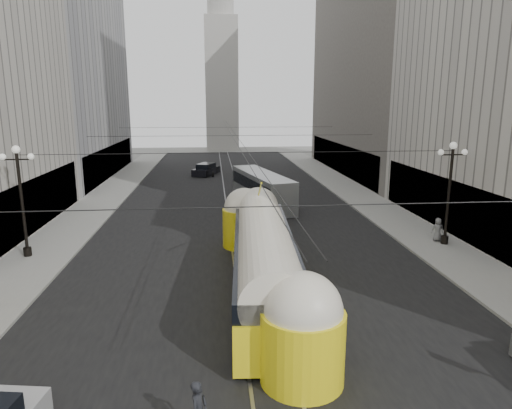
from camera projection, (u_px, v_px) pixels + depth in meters
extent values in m
cube|color=black|center=(234.00, 201.00, 41.67)|extent=(20.00, 85.00, 0.02)
cube|color=gray|center=(108.00, 195.00, 43.97)|extent=(4.00, 72.00, 0.15)
cube|color=gray|center=(351.00, 191.00, 46.15)|extent=(4.00, 72.00, 0.15)
cube|color=gray|center=(226.00, 201.00, 41.61)|extent=(0.12, 85.00, 0.04)
cube|color=gray|center=(242.00, 201.00, 41.74)|extent=(0.12, 85.00, 0.04)
cube|color=black|center=(37.00, 203.00, 31.71)|extent=(0.10, 18.00, 3.60)
cube|color=#999999|center=(51.00, 56.00, 51.87)|extent=(12.00, 28.00, 28.00)
cube|color=black|center=(112.00, 160.00, 55.03)|extent=(0.10, 25.20, 3.60)
cube|color=black|center=(438.00, 201.00, 32.31)|extent=(0.10, 18.00, 3.60)
cube|color=#514C47|center=(392.00, 42.00, 55.05)|extent=(12.00, 32.00, 32.00)
cube|color=black|center=(339.00, 158.00, 57.57)|extent=(0.10, 28.80, 3.60)
cube|color=#B2AFA8|center=(222.00, 85.00, 85.21)|extent=(6.00, 6.00, 24.00)
cylinder|color=#B2AFA8|center=(220.00, 5.00, 82.15)|extent=(4.80, 4.80, 4.00)
cylinder|color=black|center=(22.00, 205.00, 25.76)|extent=(0.18, 0.18, 6.00)
cylinder|color=black|center=(28.00, 252.00, 26.36)|extent=(0.44, 0.44, 0.50)
cylinder|color=black|center=(17.00, 159.00, 25.19)|extent=(1.60, 0.08, 0.08)
sphere|color=white|center=(16.00, 149.00, 25.07)|extent=(0.44, 0.44, 0.44)
sphere|color=white|center=(3.00, 157.00, 25.09)|extent=(0.36, 0.36, 0.36)
sphere|color=white|center=(31.00, 157.00, 25.22)|extent=(0.36, 0.36, 0.36)
cylinder|color=black|center=(449.00, 197.00, 28.04)|extent=(0.18, 0.18, 6.00)
cylinder|color=black|center=(445.00, 240.00, 28.64)|extent=(0.44, 0.44, 0.50)
cylinder|color=black|center=(453.00, 155.00, 27.47)|extent=(1.60, 0.08, 0.08)
sphere|color=white|center=(453.00, 146.00, 27.35)|extent=(0.44, 0.44, 0.44)
sphere|color=white|center=(441.00, 152.00, 27.37)|extent=(0.36, 0.36, 0.36)
sphere|color=white|center=(465.00, 152.00, 27.51)|extent=(0.36, 0.36, 0.36)
cylinder|color=black|center=(278.00, 206.00, 12.67)|extent=(25.00, 0.03, 0.03)
cylinder|color=black|center=(244.00, 153.00, 26.27)|extent=(25.00, 0.03, 0.03)
cylinder|color=black|center=(233.00, 136.00, 39.88)|extent=(25.00, 0.03, 0.03)
cylinder|color=black|center=(228.00, 127.00, 53.48)|extent=(25.00, 0.03, 0.03)
cylinder|color=black|center=(232.00, 135.00, 43.81)|extent=(0.03, 72.00, 0.03)
cylinder|color=black|center=(236.00, 135.00, 43.84)|extent=(0.03, 72.00, 0.03)
cube|color=yellow|center=(264.00, 270.00, 21.51)|extent=(3.59, 14.75, 1.77)
cube|color=black|center=(264.00, 287.00, 21.69)|extent=(3.57, 14.31, 0.31)
cube|color=black|center=(264.00, 247.00, 21.26)|extent=(3.60, 14.53, 0.89)
cylinder|color=silver|center=(264.00, 240.00, 21.19)|extent=(3.27, 14.51, 2.40)
cylinder|color=yellow|center=(302.00, 347.00, 14.54)|extent=(2.71, 2.71, 2.40)
sphere|color=silver|center=(303.00, 311.00, 14.26)|extent=(2.50, 2.50, 2.50)
cylinder|color=yellow|center=(244.00, 228.00, 28.43)|extent=(2.71, 2.71, 2.40)
sphere|color=silver|center=(244.00, 208.00, 28.16)|extent=(2.50, 2.50, 2.50)
sphere|color=#FFF2BF|center=(312.00, 377.00, 13.49)|extent=(0.36, 0.36, 0.36)
cube|color=gray|center=(262.00, 189.00, 40.10)|extent=(4.68, 11.26, 2.76)
cube|color=black|center=(262.00, 184.00, 40.00)|extent=(4.62, 10.89, 1.01)
cube|color=black|center=(269.00, 198.00, 34.73)|extent=(2.08, 0.57, 1.29)
cylinder|color=black|center=(252.00, 209.00, 36.62)|extent=(0.30, 0.92, 0.92)
cylinder|color=black|center=(281.00, 208.00, 36.83)|extent=(0.30, 0.92, 0.92)
cylinder|color=black|center=(246.00, 192.00, 43.80)|extent=(0.30, 0.92, 0.92)
cylinder|color=black|center=(270.00, 191.00, 44.01)|extent=(0.30, 0.92, 0.92)
cube|color=silver|center=(248.00, 175.00, 54.09)|extent=(2.95, 4.69, 0.77)
cube|color=black|center=(248.00, 170.00, 53.97)|extent=(2.19, 2.75, 0.73)
cylinder|color=black|center=(242.00, 178.00, 52.61)|extent=(0.22, 0.62, 0.62)
cylinder|color=black|center=(256.00, 178.00, 52.76)|extent=(0.22, 0.62, 0.62)
cylinder|color=black|center=(240.00, 174.00, 55.49)|extent=(0.22, 0.62, 0.62)
cylinder|color=black|center=(253.00, 174.00, 55.64)|extent=(0.22, 0.62, 0.62)
cube|color=black|center=(206.00, 171.00, 56.81)|extent=(3.55, 4.97, 0.82)
cube|color=black|center=(206.00, 166.00, 56.68)|extent=(2.53, 2.98, 0.77)
cylinder|color=black|center=(199.00, 174.00, 55.25)|extent=(0.22, 0.65, 0.65)
cylinder|color=black|center=(213.00, 174.00, 55.40)|extent=(0.22, 0.65, 0.65)
cylinder|color=black|center=(200.00, 171.00, 58.29)|extent=(0.22, 0.65, 0.65)
cylinder|color=black|center=(213.00, 170.00, 58.44)|extent=(0.22, 0.65, 0.65)
imported|color=slate|center=(438.00, 230.00, 29.10)|extent=(0.79, 0.54, 1.51)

